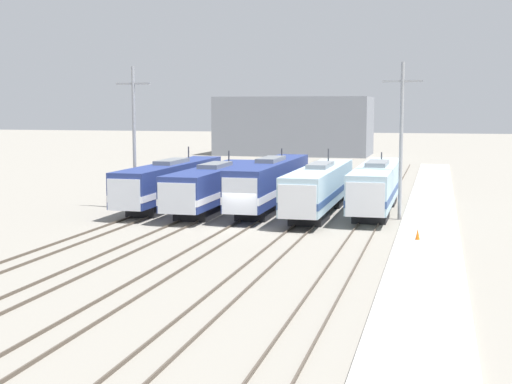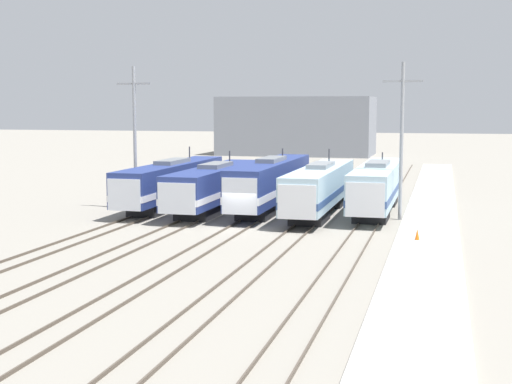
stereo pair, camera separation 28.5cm
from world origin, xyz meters
name	(u,v)px [view 2 (the right image)]	position (x,y,z in m)	size (l,w,h in m)	color
ground_plane	(239,228)	(0.00, 0.00, 0.00)	(400.00, 400.00, 0.00)	gray
rail_pair_far_left	(126,222)	(-8.73, 0.00, 0.07)	(1.50, 120.00, 0.15)	#4C4238
rail_pair_center_left	(182,224)	(-4.36, 0.00, 0.07)	(1.51, 120.00, 0.15)	#4C4238
rail_pair_center	(239,227)	(0.00, 0.00, 0.07)	(1.51, 120.00, 0.15)	#4C4238
rail_pair_center_right	(300,229)	(4.36, 0.00, 0.07)	(1.51, 120.00, 0.15)	#4C4238
rail_pair_far_right	(363,232)	(8.73, 0.00, 0.07)	(1.50, 120.00, 0.15)	#4C4238
locomotive_far_left	(171,183)	(-8.73, 8.94, 2.10)	(2.85, 19.57, 4.95)	black
locomotive_center_left	(214,186)	(-4.36, 7.57, 2.04)	(3.12, 18.16, 4.73)	black
locomotive_center	(270,183)	(0.00, 9.14, 2.25)	(2.85, 19.38, 4.89)	black
locomotive_center_right	(319,188)	(4.36, 7.95, 2.10)	(2.92, 19.31, 4.99)	#232326
locomotive_far_right	(377,186)	(8.73, 10.07, 2.13)	(2.98, 19.23, 4.63)	#232326
catenary_tower_left	(135,134)	(-10.95, 6.72, 6.29)	(2.99, 0.27, 11.88)	gray
catenary_tower_right	(402,137)	(10.79, 6.72, 6.29)	(2.99, 0.27, 11.88)	gray
platform	(428,234)	(13.06, 0.00, 0.13)	(4.00, 120.00, 0.25)	#B7B5AD
traffic_cone	(417,234)	(12.43, -2.88, 0.60)	(0.29, 0.29, 0.70)	orange
depot_building	(297,126)	(-12.05, 79.76, 5.23)	(27.38, 13.78, 10.45)	gray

